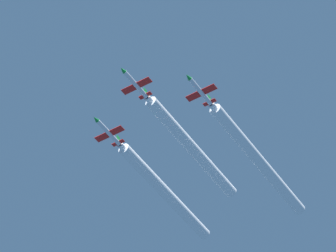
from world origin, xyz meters
The scene contains 6 objects.
jet_lead centered at (0.04, 8.20, 194.15)m, with size 7.38×10.75×2.58m.
jet_left_wingman centered at (-12.05, 0.42, 191.89)m, with size 7.38×10.75×2.58m.
jet_right_wingman centered at (12.59, 0.59, 192.35)m, with size 7.38×10.75×2.58m.
smoke_trail_lead centered at (0.04, -15.47, 194.13)m, with size 2.84×37.45×2.84m.
smoke_trail_left_wingman centered at (-12.05, -25.50, 191.86)m, with size 2.84×41.95×2.84m.
smoke_trail_right_wingman centered at (12.59, -23.29, 192.32)m, with size 2.84×37.86×2.84m.
Camera 1 is at (-98.66, 148.36, 2.60)m, focal length 123.59 mm.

